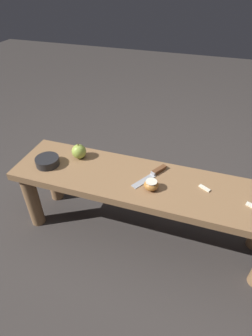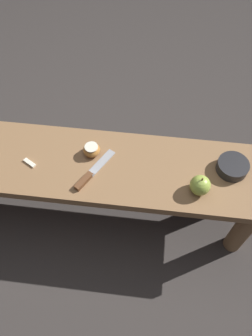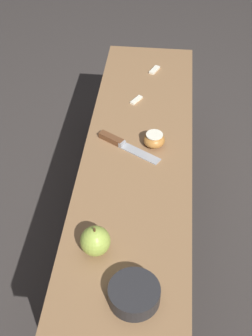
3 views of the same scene
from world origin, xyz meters
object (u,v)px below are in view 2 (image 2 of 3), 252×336
knife (90,175)px  bowl (232,167)px  apple_cut (92,150)px  wooden_bench (103,176)px  apple_whole (200,185)px

knife → bowl: bowl is taller
apple_cut → knife: bearing=-84.9°
wooden_bench → knife: (-0.04, -0.06, 0.10)m
wooden_bench → bowl: 0.54m
bowl → apple_whole: bearing=-139.6°
apple_cut → bowl: apple_cut is taller
apple_whole → apple_cut: bearing=164.0°
apple_whole → bowl: apple_whole is taller
apple_whole → bowl: bearing=40.4°
apple_cut → wooden_bench: bearing=-47.2°
knife → apple_cut: (-0.01, 0.11, 0.02)m
apple_cut → bowl: (0.57, -0.01, -0.00)m
wooden_bench → bowl: bowl is taller
apple_whole → apple_cut: (-0.44, 0.13, -0.02)m
knife → apple_cut: 0.11m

